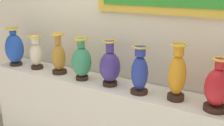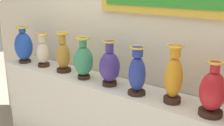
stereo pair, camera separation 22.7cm
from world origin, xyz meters
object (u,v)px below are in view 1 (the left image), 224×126
vase_crimson (217,88)px  vase_jade (82,61)px  vase_sapphire (14,48)px  vase_amber (177,75)px  vase_ochre (59,57)px  vase_indigo (110,66)px  vase_cobalt (140,72)px  vase_ivory (36,53)px

vase_crimson → vase_jade: bearing=179.3°
vase_sapphire → vase_amber: (1.71, 0.03, 0.01)m
vase_ochre → vase_amber: size_ratio=0.91×
vase_amber → vase_crimson: bearing=-6.3°
vase_indigo → vase_cobalt: bearing=-4.2°
vase_sapphire → vase_crimson: vase_sapphire is taller
vase_cobalt → vase_ivory: bearing=178.5°
vase_amber → vase_jade: bearing=-178.8°
vase_ivory → vase_amber: size_ratio=0.80×
vase_cobalt → vase_crimson: (0.57, -0.00, -0.01)m
vase_ivory → vase_crimson: (1.72, -0.03, 0.00)m
vase_jade → vase_sapphire: bearing=-179.0°
vase_indigo → vase_cobalt: size_ratio=1.01×
vase_jade → vase_indigo: 0.28m
vase_sapphire → vase_cobalt: bearing=0.1°
vase_sapphire → vase_jade: bearing=1.0°
vase_ochre → vase_crimson: size_ratio=1.05×
vase_ivory → vase_ochre: 0.29m
vase_indigo → vase_crimson: size_ratio=1.04×
vase_jade → vase_indigo: bearing=2.0°
vase_amber → vase_crimson: size_ratio=1.14×
vase_ivory → vase_jade: vase_jade is taller
vase_sapphire → vase_ochre: (0.56, 0.04, -0.02)m
vase_crimson → vase_amber: bearing=173.7°
vase_cobalt → vase_crimson: size_ratio=1.03×
vase_indigo → vase_amber: bearing=0.8°
vase_ochre → vase_crimson: bearing=-1.6°
vase_sapphire → vase_cobalt: (1.42, 0.00, -0.01)m
vase_sapphire → vase_jade: vase_sapphire is taller
vase_ochre → vase_cobalt: (0.86, -0.04, 0.01)m
vase_sapphire → vase_ochre: vase_sapphire is taller
vase_cobalt → vase_amber: vase_amber is taller
vase_jade → vase_crimson: 1.14m
vase_ivory → vase_cobalt: size_ratio=0.89×
vase_sapphire → vase_ochre: bearing=4.1°
vase_ivory → vase_crimson: bearing=-1.1°
vase_jade → vase_ochre: bearing=174.8°
vase_ochre → vase_cobalt: bearing=-2.5°
vase_ivory → vase_crimson: size_ratio=0.91×
vase_indigo → vase_cobalt: (0.28, -0.02, 0.01)m
vase_ochre → vase_crimson: vase_ochre is taller
vase_ochre → vase_cobalt: 0.86m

